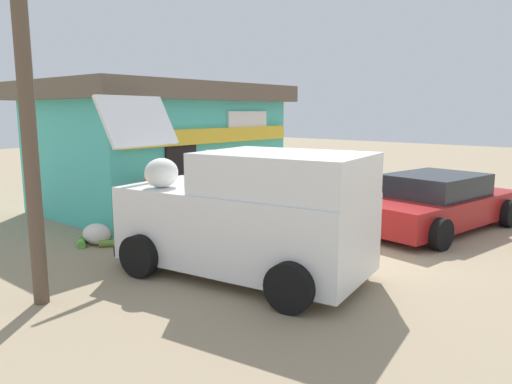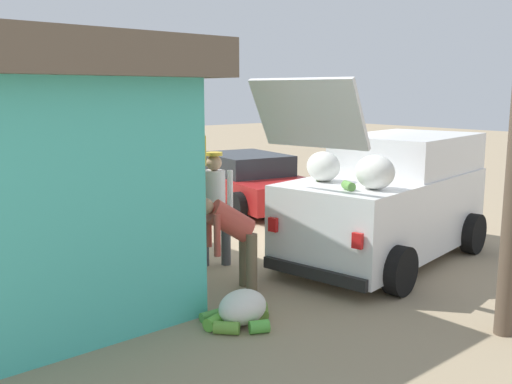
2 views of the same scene
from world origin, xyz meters
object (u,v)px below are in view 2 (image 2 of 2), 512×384
object	(u,v)px
parked_sedan	(245,181)
paint_bucket	(88,224)
unloaded_banana_pile	(241,310)
delivery_van	(389,198)
customer_bending	(232,232)
vendor_standing	(214,201)

from	to	relation	value
parked_sedan	paint_bucket	bearing A→B (deg)	93.26
paint_bucket	unloaded_banana_pile	bearing A→B (deg)	175.54
delivery_van	unloaded_banana_pile	xyz separation A→B (m)	(-0.63, 3.48, -0.81)
parked_sedan	paint_bucket	xyz separation A→B (m)	(-0.23, 4.03, -0.42)
customer_bending	delivery_van	bearing A→B (deg)	-96.79
vendor_standing	unloaded_banana_pile	bearing A→B (deg)	152.25
parked_sedan	vendor_standing	world-z (taller)	vendor_standing
parked_sedan	unloaded_banana_pile	bearing A→B (deg)	141.59
parked_sedan	vendor_standing	xyz separation A→B (m)	(-3.53, 3.35, 0.45)
delivery_van	paint_bucket	world-z (taller)	delivery_van
vendor_standing	paint_bucket	bearing A→B (deg)	11.60
delivery_van	unloaded_banana_pile	bearing A→B (deg)	100.22
delivery_van	vendor_standing	distance (m)	2.80
unloaded_banana_pile	paint_bucket	bearing A→B (deg)	-4.46
delivery_van	vendor_standing	size ratio (longest dim) A/B	2.58
parked_sedan	unloaded_banana_pile	distance (m)	7.18
customer_bending	paint_bucket	size ratio (longest dim) A/B	4.17
parked_sedan	vendor_standing	distance (m)	4.89
parked_sedan	unloaded_banana_pile	xyz separation A→B (m)	(-5.62, 4.45, -0.40)
vendor_standing	unloaded_banana_pile	size ratio (longest dim) A/B	1.82
paint_bucket	customer_bending	bearing A→B (deg)	-177.64
vendor_standing	delivery_van	bearing A→B (deg)	-121.47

